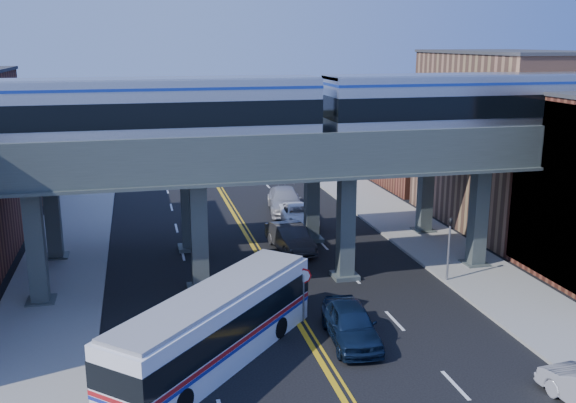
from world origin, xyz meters
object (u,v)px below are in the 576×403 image
transit_bus (215,328)px  car_lane_d (285,200)px  stop_sign (304,286)px  car_lane_c (298,214)px  transit_train (150,113)px  car_lane_b (290,238)px  traffic_signal (449,242)px  car_lane_a (351,323)px

transit_bus → car_lane_d: transit_bus is taller
stop_sign → car_lane_c: size_ratio=0.51×
transit_train → car_lane_c: 17.43m
car_lane_b → car_lane_c: bearing=65.0°
car_lane_c → car_lane_d: bearing=93.5°
traffic_signal → car_lane_c: size_ratio=0.80×
transit_bus → car_lane_d: 24.10m
transit_train → stop_sign: (6.47, -5.00, -7.68)m
transit_train → traffic_signal: (15.37, -2.00, -7.14)m
stop_sign → car_lane_d: stop_sign is taller
transit_bus → car_lane_a: (5.99, 0.52, -0.68)m
traffic_signal → car_lane_a: bearing=-143.4°
traffic_signal → car_lane_a: 9.33m
transit_train → transit_bus: 11.43m
transit_bus → car_lane_c: bearing=19.1°
car_lane_a → car_lane_b: car_lane_b is taller
stop_sign → traffic_signal: 9.41m
car_lane_c → stop_sign: bearing=-101.5°
car_lane_a → car_lane_c: (2.29, 18.56, -0.12)m
transit_train → stop_sign: 11.22m
stop_sign → traffic_signal: (8.90, 3.00, 0.54)m
stop_sign → car_lane_d: 20.02m
transit_train → car_lane_d: (10.15, 14.66, -8.55)m
car_lane_b → transit_bus: bearing=-121.8°
car_lane_b → stop_sign: bearing=-106.5°
car_lane_c → transit_bus: bearing=-111.7°
car_lane_b → car_lane_c: size_ratio=0.99×
car_lane_c → traffic_signal: bearing=-66.9°
transit_bus → transit_train: bearing=56.4°
car_lane_d → car_lane_c: bearing=-80.7°
car_lane_b → traffic_signal: bearing=-52.5°
traffic_signal → transit_bus: traffic_signal is taller
car_lane_b → car_lane_d: (1.83, 9.32, 0.04)m
stop_sign → transit_bus: size_ratio=0.26×
transit_bus → car_lane_b: transit_bus is taller
traffic_signal → car_lane_d: bearing=107.4°
car_lane_a → transit_train: bearing=141.5°
car_lane_d → car_lane_a: bearing=-88.0°
stop_sign → car_lane_c: 16.54m
stop_sign → car_lane_c: (3.79, 16.07, -1.04)m
transit_bus → car_lane_b: bearing=17.1°
transit_bus → car_lane_c: size_ratio=1.97×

